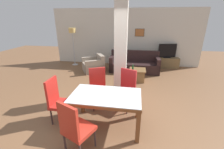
{
  "coord_description": "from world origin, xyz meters",
  "views": [
    {
      "loc": [
        0.58,
        -2.71,
        2.26
      ],
      "look_at": [
        0.0,
        0.81,
        0.91
      ],
      "focal_mm": 24.0,
      "sensor_mm": 36.0,
      "label": 1
    }
  ],
  "objects_px": {
    "tv_screen": "(167,51)",
    "sofa": "(134,65)",
    "armchair": "(94,65)",
    "bottle": "(133,68)",
    "dining_table": "(106,102)",
    "tv_stand": "(166,62)",
    "floor_lamp": "(72,34)",
    "dining_chair_near_left": "(75,127)",
    "dining_chair_head_left": "(58,99)",
    "dining_chair_far_left": "(98,86)",
    "coffee_table": "(137,75)",
    "dining_chair_far_right": "(126,88)"
  },
  "relations": [
    {
      "from": "dining_table",
      "to": "tv_stand",
      "type": "xyz_separation_m",
      "value": [
        2.01,
        4.56,
        -0.35
      ]
    },
    {
      "from": "bottle",
      "to": "floor_lamp",
      "type": "bearing_deg",
      "value": 150.43
    },
    {
      "from": "dining_chair_near_left",
      "to": "armchair",
      "type": "bearing_deg",
      "value": 126.37
    },
    {
      "from": "dining_chair_far_left",
      "to": "armchair",
      "type": "xyz_separation_m",
      "value": [
        -0.88,
        2.66,
        -0.28
      ]
    },
    {
      "from": "dining_chair_head_left",
      "to": "floor_lamp",
      "type": "xyz_separation_m",
      "value": [
        -1.39,
        4.27,
        0.98
      ]
    },
    {
      "from": "dining_table",
      "to": "dining_chair_near_left",
      "type": "distance_m",
      "value": 0.89
    },
    {
      "from": "dining_chair_far_right",
      "to": "sofa",
      "type": "height_order",
      "value": "dining_chair_far_right"
    },
    {
      "from": "dining_table",
      "to": "tv_stand",
      "type": "relative_size",
      "value": 1.26
    },
    {
      "from": "bottle",
      "to": "tv_screen",
      "type": "height_order",
      "value": "tv_screen"
    },
    {
      "from": "dining_chair_near_left",
      "to": "floor_lamp",
      "type": "distance_m",
      "value": 5.59
    },
    {
      "from": "tv_screen",
      "to": "floor_lamp",
      "type": "height_order",
      "value": "floor_lamp"
    },
    {
      "from": "dining_chair_head_left",
      "to": "tv_stand",
      "type": "relative_size",
      "value": 0.88
    },
    {
      "from": "armchair",
      "to": "floor_lamp",
      "type": "height_order",
      "value": "floor_lamp"
    },
    {
      "from": "dining_chair_near_left",
      "to": "floor_lamp",
      "type": "relative_size",
      "value": 0.57
    },
    {
      "from": "armchair",
      "to": "coffee_table",
      "type": "distance_m",
      "value": 2.07
    },
    {
      "from": "tv_screen",
      "to": "floor_lamp",
      "type": "distance_m",
      "value": 4.57
    },
    {
      "from": "dining_chair_head_left",
      "to": "tv_stand",
      "type": "distance_m",
      "value": 5.52
    },
    {
      "from": "dining_table",
      "to": "bottle",
      "type": "bearing_deg",
      "value": 79.26
    },
    {
      "from": "coffee_table",
      "to": "tv_screen",
      "type": "height_order",
      "value": "tv_screen"
    },
    {
      "from": "dining_chair_head_left",
      "to": "dining_chair_far_right",
      "type": "bearing_deg",
      "value": 119.2
    },
    {
      "from": "dining_chair_far_left",
      "to": "coffee_table",
      "type": "xyz_separation_m",
      "value": [
        1.04,
        1.88,
        -0.32
      ]
    },
    {
      "from": "dining_table",
      "to": "floor_lamp",
      "type": "distance_m",
      "value": 5.03
    },
    {
      "from": "dining_chair_near_left",
      "to": "tv_screen",
      "type": "bearing_deg",
      "value": 90.72
    },
    {
      "from": "armchair",
      "to": "bottle",
      "type": "bearing_deg",
      "value": -146.87
    },
    {
      "from": "dining_chair_near_left",
      "to": "tv_screen",
      "type": "height_order",
      "value": "tv_screen"
    },
    {
      "from": "dining_table",
      "to": "sofa",
      "type": "distance_m",
      "value": 3.81
    },
    {
      "from": "tv_screen",
      "to": "sofa",
      "type": "bearing_deg",
      "value": 13.67
    },
    {
      "from": "dining_chair_near_left",
      "to": "tv_stand",
      "type": "bearing_deg",
      "value": 90.72
    },
    {
      "from": "floor_lamp",
      "to": "armchair",
      "type": "bearing_deg",
      "value": -33.07
    },
    {
      "from": "dining_table",
      "to": "tv_stand",
      "type": "height_order",
      "value": "dining_table"
    },
    {
      "from": "dining_table",
      "to": "sofa",
      "type": "relative_size",
      "value": 0.69
    },
    {
      "from": "dining_chair_head_left",
      "to": "tv_screen",
      "type": "xyz_separation_m",
      "value": [
        3.11,
        4.56,
        0.26
      ]
    },
    {
      "from": "coffee_table",
      "to": "armchair",
      "type": "bearing_deg",
      "value": 158.03
    },
    {
      "from": "dining_chair_near_left",
      "to": "sofa",
      "type": "relative_size",
      "value": 0.48
    },
    {
      "from": "dining_chair_near_left",
      "to": "tv_stand",
      "type": "distance_m",
      "value": 5.87
    },
    {
      "from": "sofa",
      "to": "dining_chair_far_left",
      "type": "bearing_deg",
      "value": 73.18
    },
    {
      "from": "dining_chair_head_left",
      "to": "coffee_table",
      "type": "relative_size",
      "value": 1.71
    },
    {
      "from": "tv_screen",
      "to": "tv_stand",
      "type": "bearing_deg",
      "value": 180.0
    },
    {
      "from": "dining_chair_far_right",
      "to": "dining_chair_far_left",
      "type": "bearing_deg",
      "value": 25.22
    },
    {
      "from": "dining_chair_head_left",
      "to": "sofa",
      "type": "distance_m",
      "value": 4.11
    },
    {
      "from": "tv_stand",
      "to": "armchair",
      "type": "bearing_deg",
      "value": -161.55
    },
    {
      "from": "dining_chair_far_left",
      "to": "sofa",
      "type": "relative_size",
      "value": 0.48
    },
    {
      "from": "dining_chair_far_left",
      "to": "dining_chair_head_left",
      "type": "xyz_separation_m",
      "value": [
        -0.73,
        -0.81,
        0.0
      ]
    },
    {
      "from": "dining_chair_near_left",
      "to": "tv_screen",
      "type": "relative_size",
      "value": 1.23
    },
    {
      "from": "dining_chair_far_left",
      "to": "armchair",
      "type": "bearing_deg",
      "value": -96.25
    },
    {
      "from": "floor_lamp",
      "to": "tv_stand",
      "type": "bearing_deg",
      "value": 3.61
    },
    {
      "from": "dining_chair_head_left",
      "to": "dining_chair_near_left",
      "type": "bearing_deg",
      "value": 42.18
    },
    {
      "from": "coffee_table",
      "to": "floor_lamp",
      "type": "xyz_separation_m",
      "value": [
        -3.16,
        1.58,
        1.3
      ]
    },
    {
      "from": "sofa",
      "to": "tv_screen",
      "type": "height_order",
      "value": "tv_screen"
    },
    {
      "from": "dining_chair_far_left",
      "to": "tv_screen",
      "type": "height_order",
      "value": "tv_screen"
    }
  ]
}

